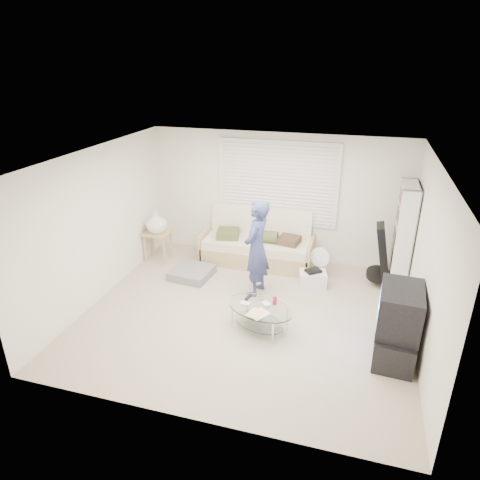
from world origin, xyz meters
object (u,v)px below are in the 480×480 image
(futon_sofa, at_px, (258,246))
(tv_unit, at_px, (397,324))
(coffee_table, at_px, (260,311))
(bookshelf, at_px, (402,236))

(futon_sofa, relative_size, tv_unit, 2.08)
(coffee_table, bearing_deg, tv_unit, -2.93)
(bookshelf, height_order, coffee_table, bookshelf)
(bookshelf, bearing_deg, futon_sofa, 176.56)
(bookshelf, xyz_separation_m, coffee_table, (-2.02, -2.06, -0.62))
(bookshelf, relative_size, coffee_table, 1.55)
(futon_sofa, bearing_deg, tv_unit, -43.00)
(tv_unit, relative_size, coffee_table, 0.87)
(bookshelf, distance_m, tv_unit, 2.20)
(bookshelf, bearing_deg, tv_unit, -93.32)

